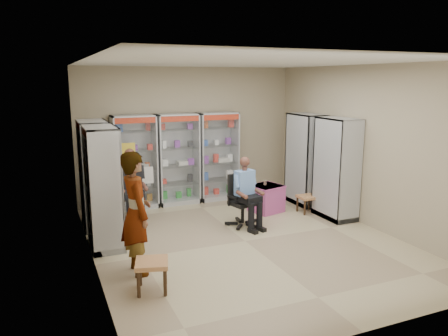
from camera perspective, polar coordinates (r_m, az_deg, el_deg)
name	(u,v)px	position (r m, az deg, el deg)	size (l,w,h in m)	color
floor	(245,241)	(7.62, 2.78, -9.51)	(6.00, 6.00, 0.00)	tan
room_shell	(246,127)	(7.15, 2.93, 5.38)	(5.02, 6.02, 3.01)	tan
cabinet_back_left	(135,162)	(9.46, -11.57, 0.74)	(0.90, 0.50, 2.00)	#AFB2B7
cabinet_back_mid	(178,159)	(9.69, -6.07, 1.17)	(0.90, 0.50, 2.00)	silver
cabinet_back_right	(217,156)	(10.00, -0.86, 1.56)	(0.90, 0.50, 2.00)	#AFB1B6
cabinet_right_far	(305,159)	(9.77, 10.58, 1.12)	(0.50, 0.90, 2.00)	silver
cabinet_right_near	(336,169)	(8.89, 14.47, -0.08)	(0.50, 0.90, 2.00)	#B1B4B9
cabinet_left_far	(95,175)	(8.42, -16.50, -0.83)	(0.50, 0.90, 2.00)	#B0B2B7
cabinet_left_near	(103,188)	(7.36, -15.49, -2.53)	(0.50, 0.90, 2.00)	#A5A6AC
wooden_chair	(131,196)	(8.83, -12.07, -3.57)	(0.42, 0.42, 0.94)	black
seated_customer	(131,187)	(8.74, -12.06, -2.39)	(0.44, 0.60, 1.34)	black
office_chair	(243,200)	(8.25, 2.45, -4.25)	(0.54, 0.54, 0.98)	black
seated_shopkeeper	(244,194)	(8.17, 2.61, -3.43)	(0.41, 0.57, 1.25)	#6080BF
pink_trunk	(266,198)	(9.21, 5.53, -3.97)	(0.58, 0.56, 0.56)	#B14681
tea_glass	(265,183)	(9.17, 5.38, -1.92)	(0.07, 0.07, 0.09)	#632808
woven_stool_a	(307,204)	(9.27, 10.79, -4.65)	(0.36, 0.36, 0.36)	#A28144
woven_stool_b	(152,276)	(5.96, -9.36, -13.72)	(0.42, 0.42, 0.42)	#A97747
standing_man	(136,213)	(6.29, -11.41, -5.80)	(0.64, 0.42, 1.77)	#959597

